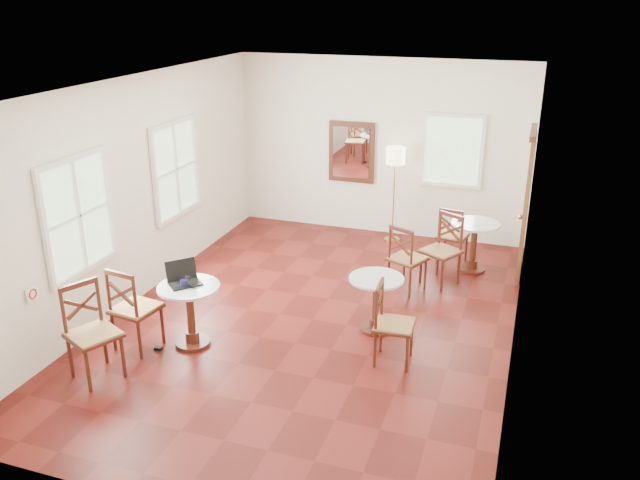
# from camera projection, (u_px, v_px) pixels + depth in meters

# --- Properties ---
(ground) EXTENTS (7.00, 7.00, 0.00)m
(ground) POSITION_uv_depth(u_px,v_px,m) (313.00, 319.00, 8.49)
(ground) COLOR #56120E
(ground) RESTS_ON ground
(room_shell) EXTENTS (5.02, 7.02, 3.01)m
(room_shell) POSITION_uv_depth(u_px,v_px,m) (315.00, 173.00, 8.06)
(room_shell) COLOR white
(room_shell) RESTS_ON ground
(cafe_table_near) EXTENTS (0.73, 0.73, 0.78)m
(cafe_table_near) POSITION_uv_depth(u_px,v_px,m) (190.00, 308.00, 7.73)
(cafe_table_near) COLOR #481D12
(cafe_table_near) RESTS_ON ground
(cafe_table_mid) EXTENTS (0.68, 0.68, 0.72)m
(cafe_table_mid) POSITION_uv_depth(u_px,v_px,m) (376.00, 298.00, 8.08)
(cafe_table_mid) COLOR #481D12
(cafe_table_mid) RESTS_ON ground
(cafe_table_back) EXTENTS (0.72, 0.72, 0.76)m
(cafe_table_back) POSITION_uv_depth(u_px,v_px,m) (474.00, 241.00, 9.81)
(cafe_table_back) COLOR #481D12
(cafe_table_back) RESTS_ON ground
(chair_near_a) EXTENTS (0.55, 0.55, 1.06)m
(chair_near_a) POSITION_uv_depth(u_px,v_px,m) (134.00, 308.00, 7.63)
(chair_near_a) COLOR #481D12
(chair_near_a) RESTS_ON ground
(chair_near_b) EXTENTS (0.67, 0.67, 1.08)m
(chair_near_b) POSITION_uv_depth(u_px,v_px,m) (92.00, 333.00, 7.06)
(chair_near_b) COLOR #481D12
(chair_near_b) RESTS_ON ground
(chair_mid_a) EXTENTS (0.60, 0.60, 0.98)m
(chair_mid_a) POSITION_uv_depth(u_px,v_px,m) (407.00, 258.00, 9.14)
(chair_mid_a) COLOR #481D12
(chair_mid_a) RESTS_ON ground
(chair_mid_b) EXTENTS (0.47, 0.47, 0.96)m
(chair_mid_b) POSITION_uv_depth(u_px,v_px,m) (392.00, 324.00, 7.37)
(chair_mid_b) COLOR #481D12
(chair_mid_b) RESTS_ON ground
(chair_back_a) EXTENTS (0.50, 0.50, 0.93)m
(chair_back_a) POSITION_uv_depth(u_px,v_px,m) (452.00, 236.00, 10.06)
(chair_back_a) COLOR #481D12
(chair_back_a) RESTS_ON ground
(chair_back_b) EXTENTS (0.65, 0.65, 1.03)m
(chair_back_b) POSITION_uv_depth(u_px,v_px,m) (442.00, 250.00, 9.37)
(chair_back_b) COLOR #481D12
(chair_back_b) RESTS_ON ground
(floor_lamp) EXTENTS (0.31, 0.31, 1.62)m
(floor_lamp) POSITION_uv_depth(u_px,v_px,m) (395.00, 162.00, 10.67)
(floor_lamp) COLOR #BF8C3F
(floor_lamp) RESTS_ON ground
(laptop) EXTENTS (0.47, 0.47, 0.26)m
(laptop) POSITION_uv_depth(u_px,v_px,m) (183.00, 278.00, 7.68)
(laptop) COLOR black
(laptop) RESTS_ON cafe_table_near
(mouse) EXTENTS (0.10, 0.07, 0.03)m
(mouse) POSITION_uv_depth(u_px,v_px,m) (192.00, 286.00, 7.57)
(mouse) COLOR black
(mouse) RESTS_ON cafe_table_near
(navy_mug) EXTENTS (0.12, 0.08, 0.09)m
(navy_mug) POSITION_uv_depth(u_px,v_px,m) (184.00, 284.00, 7.57)
(navy_mug) COLOR black
(navy_mug) RESTS_ON cafe_table_near
(water_glass) EXTENTS (0.06, 0.06, 0.11)m
(water_glass) POSITION_uv_depth(u_px,v_px,m) (188.00, 280.00, 7.63)
(water_glass) COLOR white
(water_glass) RESTS_ON cafe_table_near
(power_adapter) EXTENTS (0.09, 0.05, 0.04)m
(power_adapter) POSITION_uv_depth(u_px,v_px,m) (158.00, 348.00, 7.77)
(power_adapter) COLOR black
(power_adapter) RESTS_ON ground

